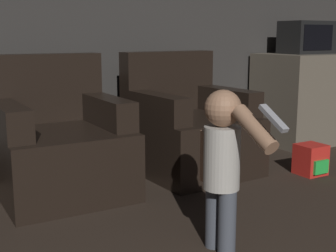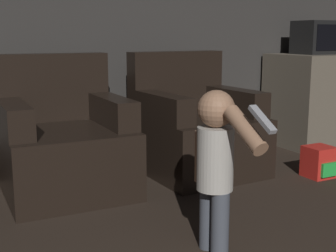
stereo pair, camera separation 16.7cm
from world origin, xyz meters
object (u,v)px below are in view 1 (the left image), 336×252
(armchair_left, at_px, (59,146))
(toy_backpack, at_px, (311,160))
(armchair_right, at_px, (189,130))
(person_toddler, at_px, (223,158))
(microwave, at_px, (308,37))

(armchair_left, relative_size, toy_backpack, 3.96)
(armchair_right, bearing_deg, person_toddler, -118.87)
(person_toddler, xyz_separation_m, toy_backpack, (1.41, 0.72, -0.37))
(toy_backpack, relative_size, microwave, 0.44)
(armchair_left, distance_m, person_toddler, 1.38)
(microwave, bearing_deg, armchair_right, -169.80)
(toy_backpack, xyz_separation_m, microwave, (0.83, 0.87, 0.94))
(armchair_right, bearing_deg, toy_backpack, -40.13)
(armchair_right, relative_size, person_toddler, 1.15)
(armchair_left, bearing_deg, microwave, 6.82)
(armchair_left, height_order, microwave, microwave)
(person_toddler, relative_size, microwave, 1.50)
(toy_backpack, bearing_deg, armchair_left, 162.20)
(armchair_left, height_order, armchair_right, same)
(armchair_left, distance_m, toy_backpack, 1.93)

